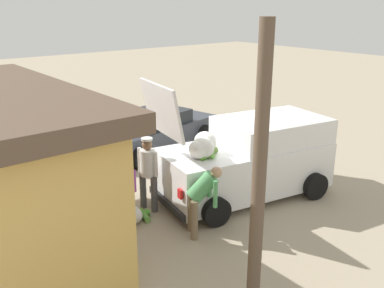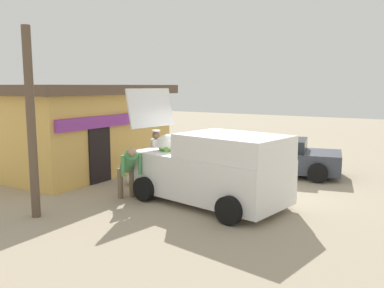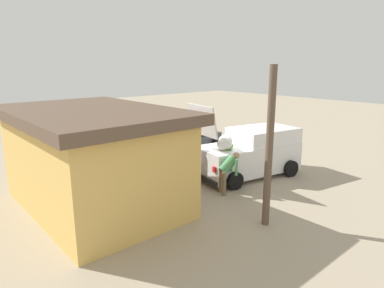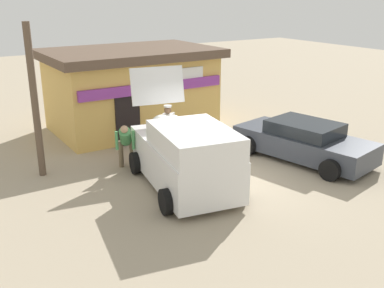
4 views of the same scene
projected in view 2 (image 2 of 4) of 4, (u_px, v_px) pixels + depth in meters
The scene contains 9 objects.
ground_plane at pixel (224, 193), 11.54m from camera, with size 60.00×60.00×0.00m, color tan.
storefront_bar at pixel (82, 127), 14.38m from camera, with size 6.32×4.22×3.07m.
delivery_van at pixel (212, 168), 10.33m from camera, with size 2.75×4.59×2.97m.
parked_sedan at pixel (274, 157), 13.99m from camera, with size 2.84×4.67×1.24m.
vendor_standing at pixel (156, 154), 12.23m from camera, with size 0.55×0.42×1.72m.
customer_bending at pixel (128, 167), 10.78m from camera, with size 0.67×0.73×1.45m.
unloaded_banana_pile at pixel (136, 180), 12.45m from camera, with size 0.69×0.80×0.38m.
paint_bucket at pixel (185, 166), 14.57m from camera, with size 0.28×0.28×0.32m, color blue.
utility_pole at pixel (31, 124), 9.11m from camera, with size 0.20×0.20×4.36m, color brown.
Camera 2 is at (-10.03, -5.09, 3.05)m, focal length 37.65 mm.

